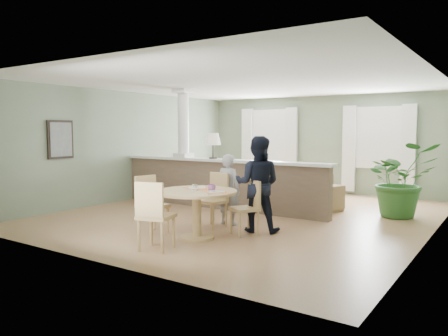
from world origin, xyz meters
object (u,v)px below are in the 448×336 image
Objects in this scene: houseplant at (401,180)px; child_person at (228,189)px; chair_far_man at (248,205)px; chair_side at (150,201)px; man_person at (258,184)px; chair_far_boy at (215,197)px; chair_near at (154,213)px; dining_table at (197,200)px; sofa at (283,188)px.

child_person is at bearing -134.54° from houseplant.
chair_far_man is at bearing 144.90° from child_person.
man_person is at bearing -43.18° from chair_side.
chair_far_man is (0.82, -0.19, -0.04)m from chair_far_boy.
chair_side is (-0.86, 0.83, -0.03)m from chair_near.
houseplant is 3.49m from chair_far_man.
chair_near reaches higher than dining_table.
chair_far_man is (-1.78, -2.99, -0.25)m from houseplant.
man_person is (0.71, -0.17, 0.17)m from child_person.
chair_near is at bearing -78.25° from chair_far_boy.
sofa is at bearing 137.61° from chair_far_man.
chair_near reaches higher than chair_far_man.
dining_table is 1.43× the size of chair_far_man.
child_person is at bearing -32.75° from man_person.
chair_far_boy is at bearing -98.58° from chair_near.
houseplant is 1.55× the size of chair_side.
sofa is at bearing -102.29° from chair_near.
dining_table is 0.99× the size of child_person.
sofa is 2.84× the size of chair_side.
houseplant is 5.00m from chair_side.
man_person is (-1.77, -2.69, 0.07)m from houseplant.
chair_side is at bearing -119.61° from chair_far_man.
chair_far_boy is at bearing -70.32° from sofa.
chair_near is at bearing 90.50° from child_person.
man_person is (0.63, 1.92, 0.26)m from chair_near.
dining_table is at bearing -65.92° from sofa.
chair_far_boy is (-2.60, -2.79, -0.22)m from houseplant.
child_person reaches higher than chair_far_boy.
man_person reaches higher than child_person.
houseplant is at bearing 52.84° from chair_far_boy.
chair_near reaches higher than sofa.
chair_side is (-0.67, -3.74, 0.13)m from sofa.
chair_side reaches higher than dining_table.
chair_far_man is at bearing -7.64° from chair_far_boy.
chair_side is at bearing 16.75° from man_person.
chair_far_man is 0.86m from child_person.
sofa is 2.50m from child_person.
chair_far_boy is 0.59× the size of man_person.
chair_far_man is 0.94× the size of chair_side.
man_person is at bearing 12.79° from chair_far_boy.
dining_table is at bearing -73.46° from chair_side.
man_person is at bearing -53.05° from sofa.
chair_near is 1.19m from chair_side.
chair_side is at bearing -58.62° from chair_near.
chair_far_man is at bearing -120.80° from houseplant.
chair_far_boy reaches higher than chair_far_man.
chair_far_boy is at bearing -12.35° from man_person.
sofa is 2.10× the size of child_person.
houseplant is 0.92× the size of man_person.
dining_table is (-2.32, -3.68, -0.13)m from houseplant.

